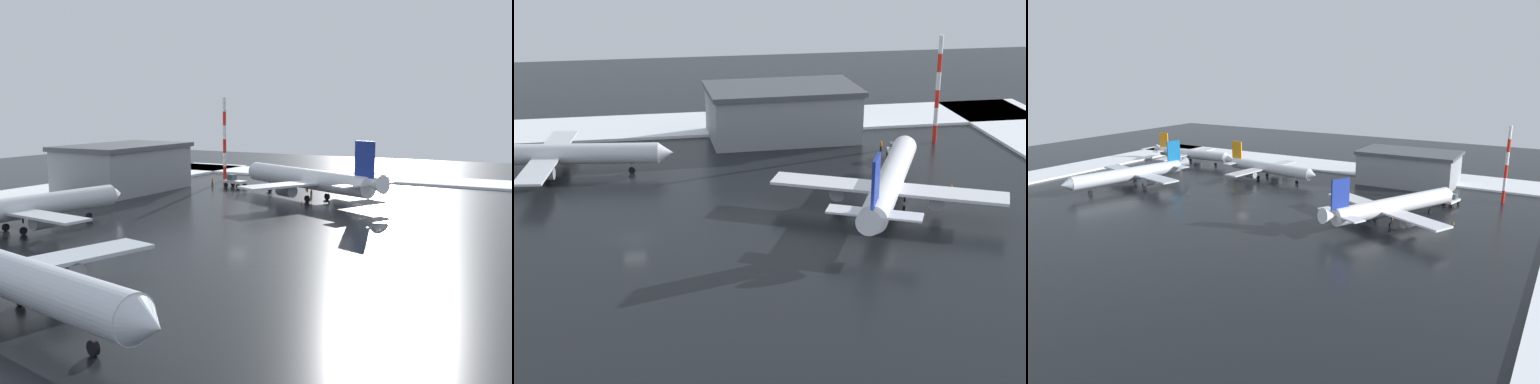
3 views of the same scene
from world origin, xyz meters
The scene contains 14 objects.
ground_plane centered at (0.00, 0.00, 0.00)m, with size 240.00×240.00×0.00m, color black.
snow_bank_far centered at (0.00, -50.00, 0.24)m, with size 152.00×16.00×0.47m, color white.
snow_bank_right centered at (67.00, 0.00, 0.24)m, with size 14.00×116.00×0.47m, color white.
airplane_parked_portside centered at (-32.63, -4.94, 3.52)m, with size 28.48×33.47×10.65m.
airplane_foreground_jet centered at (9.85, -25.87, 3.09)m, with size 31.44×26.19×9.34m.
airplane_distant_tail centered at (34.76, -0.03, 3.48)m, with size 29.48×35.19×10.54m.
airplane_far_rear centered at (43.36, -32.62, 2.97)m, with size 30.22×25.02×8.98m.
pushback_tug centered at (-39.97, -24.26, 1.28)m, with size 3.16×4.97×2.50m.
ground_crew_beside_wing centered at (-32.88, -4.63, 0.97)m, with size 0.36×0.36×1.71m.
ground_crew_mid_apron centered at (-39.19, -28.86, 0.97)m, with size 0.36×0.36×1.71m.
antenna_mast centered at (-49.48, -32.32, 8.80)m, with size 0.70×0.70×17.60m.
cargo_hangar centered at (-25.21, -39.48, 4.44)m, with size 25.30×15.51×8.80m.
traffic_cone_near_nose centered at (-43.54, -10.48, 0.28)m, with size 0.36×0.36×0.55m, color orange.
traffic_cone_mid_line centered at (-27.40, -3.89, 0.28)m, with size 0.36×0.36×0.55m, color orange.
Camera 3 is at (-62.86, 87.09, 30.43)m, focal length 35.00 mm.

